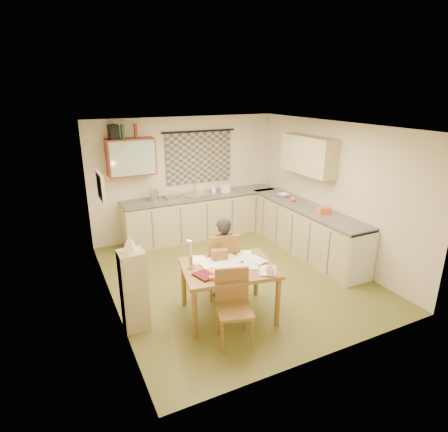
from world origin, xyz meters
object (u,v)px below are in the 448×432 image
stove (350,253)px  person (222,258)px  dining_table (229,291)px  chair_far (222,275)px  shelf_stand (134,291)px  counter_back (202,216)px  counter_right (305,229)px

stove → person: bearing=169.3°
dining_table → chair_far: (0.16, 0.55, -0.06)m
stove → person: (-2.15, 0.41, 0.19)m
stove → person: 2.20m
person → shelf_stand: (-1.39, -0.24, -0.08)m
counter_back → counter_right: size_ratio=1.12×
counter_back → chair_far: size_ratio=3.18×
stove → chair_far: (-2.14, 0.45, -0.12)m
stove → person: size_ratio=0.71×
counter_back → shelf_stand: size_ratio=2.98×
counter_right → stove: 1.21m
stove → shelf_stand: bearing=177.3°
dining_table → chair_far: size_ratio=1.34×
counter_back → dining_table: (-0.82, -2.92, -0.07)m
stove → chair_far: size_ratio=0.86×
shelf_stand → dining_table: bearing=-12.1°
counter_back → chair_far: (-0.66, -2.37, -0.13)m
counter_back → stove: size_ratio=3.69×
counter_back → person: size_ratio=2.61×
counter_back → person: 2.51m
stove → shelf_stand: shelf_stand is taller
person → stove: bearing=163.5°
stove → counter_back: bearing=117.7°
stove → chair_far: 2.19m
counter_right → stove: size_ratio=3.30×
counter_back → person: person is taller
chair_far → dining_table: bearing=87.1°
shelf_stand → counter_back: bearing=52.2°
shelf_stand → counter_right: bearing=16.4°
counter_back → counter_right: 2.19m
counter_right → chair_far: 2.28m
counter_right → person: person is taller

